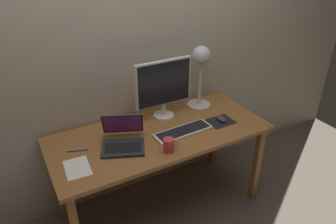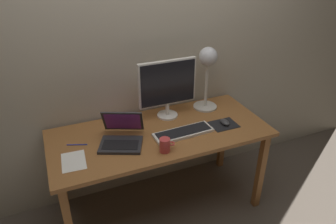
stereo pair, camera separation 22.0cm
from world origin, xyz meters
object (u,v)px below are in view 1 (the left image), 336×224
Objects in this scene: monitor at (164,86)px; laptop at (123,136)px; mouse at (221,119)px; coffee_mug at (169,145)px; keyboard_main at (183,131)px; desk_lamp at (201,64)px; pen at (78,151)px.

monitor is 0.51m from laptop.
coffee_mug is (-0.55, -0.15, 0.03)m from mouse.
monitor is 1.04× the size of keyboard_main.
keyboard_main is 0.25m from coffee_mug.
coffee_mug is at bearing -144.01° from keyboard_main.
coffee_mug is at bearing -45.31° from laptop.
laptop is 0.74× the size of desk_lamp.
mouse is (0.00, -0.30, -0.35)m from desk_lamp.
desk_lamp is at bearing 15.83° from laptop.
desk_lamp is at bearing 8.28° from pen.
keyboard_main is 0.44m from laptop.
keyboard_main is at bearing 180.00° from mouse.
monitor is at bearing -176.99° from desk_lamp.
coffee_mug is at bearing -29.01° from pen.
monitor reaches higher than coffee_mug.
mouse is 0.69× the size of pen.
laptop is (-0.43, -0.20, -0.21)m from monitor.
desk_lamp reaches higher than coffee_mug.
pen is at bearing 168.25° from laptop.
desk_lamp is at bearing 90.80° from mouse.
desk_lamp is 0.46m from mouse.
coffee_mug is (0.23, -0.23, -0.01)m from laptop.
monitor is 4.84× the size of mouse.
pen is at bearing -169.25° from monitor.
desk_lamp is (0.77, 0.22, 0.31)m from laptop.
desk_lamp is 1.15m from pen.
desk_lamp is at bearing 39.67° from coffee_mug.
mouse is at bearing -0.00° from keyboard_main.
laptop is 0.78m from mouse.
monitor is at bearing 65.65° from coffee_mug.
pen is at bearing 168.59° from keyboard_main.
keyboard_main is at bearing -11.17° from laptop.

